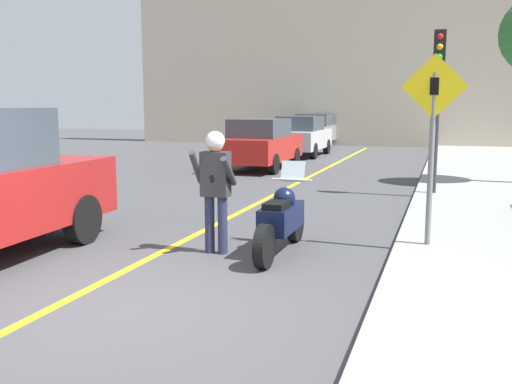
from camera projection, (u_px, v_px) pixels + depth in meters
name	position (u px, v px, depth m)	size (l,w,h in m)	color
ground_plane	(114.00, 307.00, 6.02)	(80.00, 80.00, 0.00)	#424244
road_center_line	(248.00, 208.00, 11.83)	(0.12, 36.00, 0.01)	yellow
building_backdrop	(386.00, 55.00, 29.68)	(28.00, 1.20, 9.49)	beige
motorcycle	(282.00, 220.00, 8.14)	(0.62, 2.19, 1.28)	black
person_biker	(215.00, 179.00, 8.07)	(0.59, 0.48, 1.76)	#282D4C
crossing_sign	(432.00, 132.00, 8.05)	(0.91, 0.08, 2.72)	slate
traffic_light	(438.00, 81.00, 12.82)	(0.26, 0.30, 3.67)	#2D2D30
parked_car_red	(261.00, 144.00, 19.01)	(1.88, 4.20, 1.68)	black
parked_car_silver	(301.00, 136.00, 24.07)	(1.88, 4.20, 1.68)	black
parked_car_grey	(316.00, 130.00, 29.78)	(1.88, 4.20, 1.68)	black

